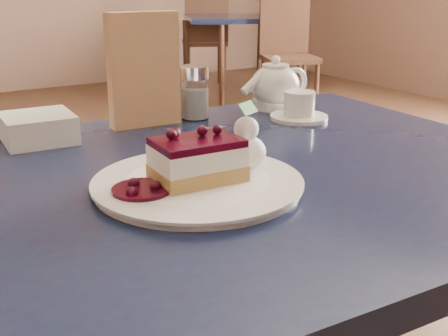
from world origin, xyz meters
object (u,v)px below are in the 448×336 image
tea_set (279,91)px  dessert_plate (198,184)px  cheesecake_slice (197,160)px  bg_table_far_right (242,91)px  main_table (184,226)px

tea_set → dessert_plate: bearing=-139.9°
cheesecake_slice → tea_set: (0.39, 0.33, 0.00)m
dessert_plate → tea_set: bearing=40.1°
cheesecake_slice → tea_set: 0.51m
cheesecake_slice → bg_table_far_right: size_ratio=0.07×
dessert_plate → cheesecake_slice: size_ratio=2.33×
dessert_plate → cheesecake_slice: (0.00, 0.00, 0.04)m
cheesecake_slice → tea_set: bearing=42.7°
dessert_plate → main_table: bearing=87.4°
dessert_plate → bg_table_far_right: bearing=55.5°
main_table → cheesecake_slice: (-0.00, -0.05, 0.12)m
dessert_plate → bg_table_far_right: size_ratio=0.17×
dessert_plate → bg_table_far_right: (2.40, 3.49, -0.69)m
cheesecake_slice → tea_set: tea_set is taller
cheesecake_slice → tea_set: size_ratio=0.55×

